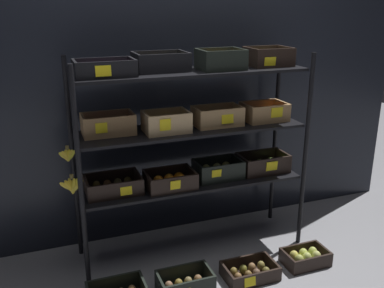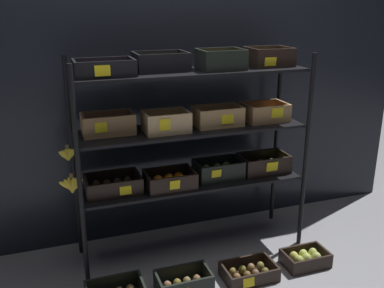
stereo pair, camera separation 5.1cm
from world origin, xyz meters
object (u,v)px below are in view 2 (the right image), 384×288
at_px(crate_ground_pear, 305,259).
at_px(crate_ground_left_kiwi, 184,284).
at_px(display_rack, 192,129).
at_px(crate_ground_center_kiwi, 249,273).

bearing_deg(crate_ground_pear, crate_ground_left_kiwi, 179.77).
distance_m(crate_ground_left_kiwi, crate_ground_pear, 0.91).
height_order(crate_ground_left_kiwi, crate_ground_pear, crate_ground_left_kiwi).
height_order(display_rack, crate_ground_center_kiwi, display_rack).
xyz_separation_m(crate_ground_left_kiwi, crate_ground_pear, (0.91, -0.00, -0.00)).
bearing_deg(crate_ground_pear, crate_ground_center_kiwi, -179.03).
bearing_deg(crate_ground_center_kiwi, display_rack, 115.90).
distance_m(crate_ground_center_kiwi, crate_ground_pear, 0.45).
bearing_deg(display_rack, crate_ground_left_kiwi, -114.99).
xyz_separation_m(display_rack, crate_ground_left_kiwi, (-0.22, -0.48, -0.89)).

